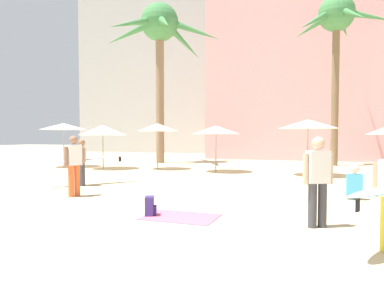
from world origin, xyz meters
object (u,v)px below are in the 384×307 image
cafe_umbrella_4 (216,130)px  person_far_left (85,160)px  cafe_umbrella_7 (158,127)px  palm_tree_far_left (337,24)px  cafe_umbrella_3 (63,126)px  cafe_umbrella_6 (103,130)px  person_far_right (74,163)px  backpack (150,206)px  palm_tree_center (160,33)px  person_mid_center (318,178)px  cafe_umbrella_2 (308,124)px  person_near_left (353,186)px  beach_towel (180,217)px

cafe_umbrella_4 → person_far_left: bearing=-116.0°
cafe_umbrella_7 → palm_tree_far_left: bearing=32.6°
person_far_left → cafe_umbrella_3: bearing=-92.8°
palm_tree_far_left → person_far_left: bearing=-125.0°
cafe_umbrella_3 → cafe_umbrella_6: (2.77, -0.27, -0.23)m
cafe_umbrella_4 → person_far_right: (-1.83, -8.32, -1.09)m
cafe_umbrella_6 → backpack: size_ratio=6.14×
palm_tree_center → cafe_umbrella_4: bearing=-42.9°
palm_tree_far_left → person_far_left: size_ratio=3.64×
palm_tree_center → person_mid_center: palm_tree_center is taller
person_far_right → palm_tree_far_left: bearing=-99.3°
palm_tree_far_left → cafe_umbrella_7: 12.17m
cafe_umbrella_7 → cafe_umbrella_2: bearing=-5.6°
palm_tree_far_left → person_near_left: 14.52m
beach_towel → backpack: (-0.66, -0.09, 0.19)m
cafe_umbrella_3 → cafe_umbrella_7: bearing=5.0°
palm_tree_center → cafe_umbrella_2: bearing=-28.6°
palm_tree_center → person_near_left: 17.32m
palm_tree_far_left → person_near_left: (0.05, -12.15, -7.96)m
cafe_umbrella_7 → person_near_left: bearing=-35.9°
person_far_left → person_far_right: size_ratio=1.58×
cafe_umbrella_3 → cafe_umbrella_4: (8.92, 0.08, -0.25)m
backpack → person_far_left: bearing=117.4°
cafe_umbrella_3 → backpack: 14.34m
cafe_umbrella_7 → person_far_right: size_ratio=1.39×
cafe_umbrella_2 → beach_towel: cafe_umbrella_2 is taller
palm_tree_far_left → cafe_umbrella_6: (-11.73, -6.45, -6.23)m
cafe_umbrella_4 → backpack: size_ratio=5.52×
palm_tree_far_left → cafe_umbrella_6: 14.76m
cafe_umbrella_4 → person_far_right: cafe_umbrella_4 is taller
cafe_umbrella_6 → beach_towel: cafe_umbrella_6 is taller
cafe_umbrella_3 → person_far_left: 8.61m
cafe_umbrella_6 → cafe_umbrella_7: 2.96m
cafe_umbrella_4 → beach_towel: (1.99, -9.80, -2.03)m
beach_towel → person_far_left: size_ratio=0.56×
beach_towel → cafe_umbrella_6: bearing=130.8°
cafe_umbrella_7 → person_mid_center: cafe_umbrella_7 is taller
cafe_umbrella_6 → person_far_right: bearing=-61.5°
cafe_umbrella_2 → cafe_umbrella_6: (-10.40, -0.02, -0.20)m
person_far_left → cafe_umbrella_2: bearing=172.2°
palm_tree_center → person_far_right: (3.33, -13.12, -7.51)m
palm_tree_center → cafe_umbrella_3: (-3.77, -4.88, -6.17)m
person_far_right → cafe_umbrella_2: bearing=-109.4°
backpack → beach_towel: bearing=-14.5°
beach_towel → person_mid_center: bearing=1.6°
cafe_umbrella_6 → person_near_left: (11.78, -5.70, -1.73)m
cafe_umbrella_6 → cafe_umbrella_7: size_ratio=1.07×
beach_towel → person_far_left: 6.23m
beach_towel → person_far_left: person_far_left is taller
cafe_umbrella_7 → person_far_right: cafe_umbrella_7 is taller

